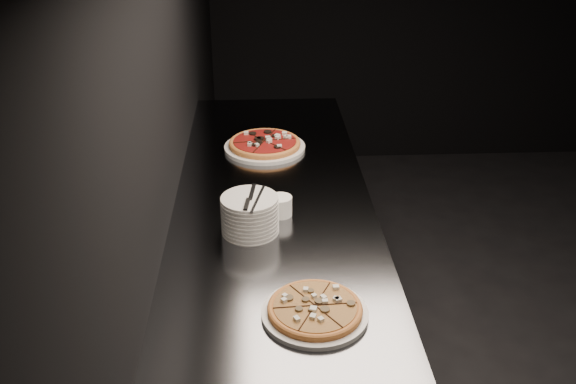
{
  "coord_description": "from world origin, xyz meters",
  "views": [
    {
      "loc": [
        -2.18,
        -2.07,
        2.05
      ],
      "look_at": [
        -2.08,
        -0.05,
        1.01
      ],
      "focal_mm": 40.0,
      "sensor_mm": 36.0,
      "label": 1
    }
  ],
  "objects_px": {
    "pizza_tomato": "(265,145)",
    "plate_stack": "(250,215)",
    "pizza_mushroom": "(315,310)",
    "ramekin": "(281,205)",
    "cutlery": "(252,199)",
    "counter": "(275,308)"
  },
  "relations": [
    {
      "from": "pizza_tomato",
      "to": "pizza_mushroom",
      "type": "bearing_deg",
      "value": -84.21
    },
    {
      "from": "pizza_tomato",
      "to": "ramekin",
      "type": "bearing_deg",
      "value": -85.54
    },
    {
      "from": "pizza_mushroom",
      "to": "cutlery",
      "type": "bearing_deg",
      "value": 110.88
    },
    {
      "from": "pizza_tomato",
      "to": "plate_stack",
      "type": "bearing_deg",
      "value": -95.02
    },
    {
      "from": "pizza_mushroom",
      "to": "ramekin",
      "type": "relative_size",
      "value": 3.65
    },
    {
      "from": "ramekin",
      "to": "pizza_tomato",
      "type": "bearing_deg",
      "value": 94.46
    },
    {
      "from": "pizza_tomato",
      "to": "ramekin",
      "type": "xyz_separation_m",
      "value": [
        0.05,
        -0.6,
        0.02
      ]
    },
    {
      "from": "counter",
      "to": "cutlery",
      "type": "xyz_separation_m",
      "value": [
        -0.08,
        -0.18,
        0.59
      ]
    },
    {
      "from": "pizza_tomato",
      "to": "counter",
      "type": "bearing_deg",
      "value": -87.55
    },
    {
      "from": "pizza_mushroom",
      "to": "plate_stack",
      "type": "relative_size",
      "value": 1.55
    },
    {
      "from": "plate_stack",
      "to": "ramekin",
      "type": "height_order",
      "value": "plate_stack"
    },
    {
      "from": "pizza_mushroom",
      "to": "ramekin",
      "type": "height_order",
      "value": "ramekin"
    },
    {
      "from": "pizza_mushroom",
      "to": "ramekin",
      "type": "distance_m",
      "value": 0.59
    },
    {
      "from": "plate_stack",
      "to": "ramekin",
      "type": "xyz_separation_m",
      "value": [
        0.11,
        0.11,
        -0.03
      ]
    },
    {
      "from": "pizza_tomato",
      "to": "plate_stack",
      "type": "xyz_separation_m",
      "value": [
        -0.06,
        -0.71,
        0.04
      ]
    },
    {
      "from": "pizza_tomato",
      "to": "plate_stack",
      "type": "distance_m",
      "value": 0.71
    },
    {
      "from": "counter",
      "to": "plate_stack",
      "type": "bearing_deg",
      "value": -117.72
    },
    {
      "from": "counter",
      "to": "plate_stack",
      "type": "height_order",
      "value": "plate_stack"
    },
    {
      "from": "pizza_tomato",
      "to": "cutlery",
      "type": "relative_size",
      "value": 1.78
    },
    {
      "from": "counter",
      "to": "pizza_mushroom",
      "type": "bearing_deg",
      "value": -81.35
    },
    {
      "from": "pizza_tomato",
      "to": "plate_stack",
      "type": "height_order",
      "value": "plate_stack"
    },
    {
      "from": "pizza_tomato",
      "to": "ramekin",
      "type": "height_order",
      "value": "ramekin"
    }
  ]
}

